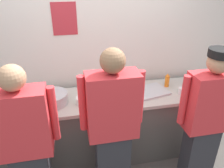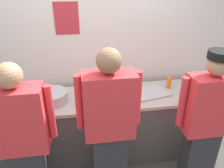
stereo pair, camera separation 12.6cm
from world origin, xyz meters
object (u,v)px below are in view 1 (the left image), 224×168
plate_stack_front (85,100)px  deli_cup (182,91)px  ramekin_yellow_sauce (1,111)px  chef_far_right (205,120)px  squeeze_bottle_spare (167,80)px  chef_center (113,127)px  plate_stack_rear (101,92)px  sheet_tray (149,92)px  mixing_bowl_steel (52,98)px  ramekin_orange_sauce (187,83)px  chef_near_left (27,145)px

plate_stack_front → deli_cup: 1.20m
plate_stack_front → ramekin_yellow_sauce: bearing=-179.2°
chef_far_right → squeeze_bottle_spare: size_ratio=8.97×
chef_center → ramekin_yellow_sauce: bearing=156.1°
plate_stack_rear → squeeze_bottle_spare: size_ratio=1.32×
chef_far_right → plate_stack_front: bearing=155.0°
plate_stack_rear → chef_center: bearing=-89.8°
chef_far_right → sheet_tray: 0.76m
chef_far_right → mixing_bowl_steel: bearing=157.7°
chef_center → mixing_bowl_steel: (-0.59, 0.59, 0.05)m
chef_center → ramekin_orange_sauce: (1.18, 0.71, 0.01)m
squeeze_bottle_spare → ramekin_orange_sauce: (0.30, -0.01, -0.07)m
chef_center → squeeze_bottle_spare: chef_center is taller
sheet_tray → squeeze_bottle_spare: squeeze_bottle_spare is taller
chef_near_left → deli_cup: bearing=16.6°
squeeze_bottle_spare → mixing_bowl_steel: bearing=-175.1°
sheet_tray → ramekin_yellow_sauce: size_ratio=4.49×
chef_center → sheet_tray: size_ratio=3.72×
chef_center → deli_cup: 1.09m
chef_near_left → squeeze_bottle_spare: bearing=24.4°
chef_far_right → ramekin_orange_sauce: 0.78m
chef_far_right → ramekin_yellow_sauce: size_ratio=16.12×
chef_far_right → plate_stack_rear: chef_far_right is taller
plate_stack_rear → ramekin_orange_sauce: bearing=0.0°
plate_stack_front → sheet_tray: plate_stack_front is taller
squeeze_bottle_spare → ramekin_yellow_sauce: bearing=-173.7°
chef_near_left → plate_stack_rear: bearing=43.3°
chef_near_left → ramekin_orange_sauce: 2.12m
ramekin_yellow_sauce → chef_far_right: bearing=-14.6°
ramekin_yellow_sauce → deli_cup: (2.10, -0.01, 0.02)m
squeeze_bottle_spare → deli_cup: (0.10, -0.23, -0.05)m
mixing_bowl_steel → squeeze_bottle_spare: (1.47, 0.13, 0.03)m
sheet_tray → chef_near_left: bearing=-154.9°
chef_far_right → ramekin_yellow_sauce: 2.17m
plate_stack_front → plate_stack_rear: 0.30m
mixing_bowl_steel → ramekin_orange_sauce: (1.77, 0.11, -0.04)m
plate_stack_rear → deli_cup: (0.98, -0.22, 0.02)m
plate_stack_front → chef_center: bearing=-66.4°
chef_near_left → chef_far_right: 1.78m
mixing_bowl_steel → sheet_tray: size_ratio=0.80×
chef_center → squeeze_bottle_spare: (0.88, 0.72, 0.08)m
sheet_tray → plate_stack_rear: bearing=170.5°
ramekin_orange_sauce → deli_cup: bearing=-131.9°
chef_near_left → deli_cup: chef_near_left is taller
chef_near_left → ramekin_orange_sauce: (1.98, 0.75, 0.05)m
deli_cup → plate_stack_rear: bearing=167.3°
chef_center → plate_stack_front: 0.56m
chef_center → plate_stack_front: bearing=113.6°
plate_stack_front → mixing_bowl_steel: bearing=167.1°
mixing_bowl_steel → squeeze_bottle_spare: size_ratio=2.00×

